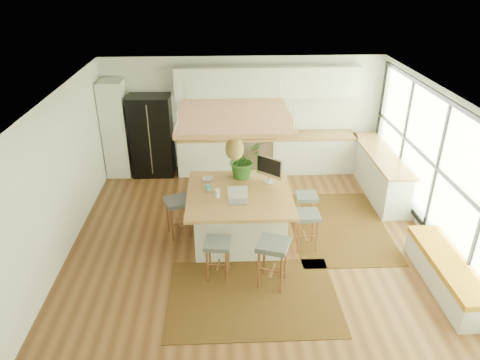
{
  "coord_description": "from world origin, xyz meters",
  "views": [
    {
      "loc": [
        -0.51,
        -6.54,
        4.64
      ],
      "look_at": [
        -0.2,
        0.5,
        1.1
      ],
      "focal_mm": 32.99,
      "sensor_mm": 36.0,
      "label": 1
    }
  ],
  "objects_px": {
    "stool_near_left": "(218,258)",
    "fridge": "(152,136)",
    "laptop": "(238,196)",
    "stool_left_side": "(179,218)",
    "stool_near_right": "(272,265)",
    "island": "(239,215)",
    "stool_right_front": "(306,230)",
    "stool_right_back": "(306,209)",
    "island_plant": "(243,163)",
    "microwave": "(194,130)",
    "monitor": "(269,170)"
  },
  "relations": [
    {
      "from": "stool_near_left",
      "to": "fridge",
      "type": "bearing_deg",
      "value": 110.97
    },
    {
      "from": "laptop",
      "to": "stool_left_side",
      "type": "bearing_deg",
      "value": 153.64
    },
    {
      "from": "stool_near_right",
      "to": "fridge",
      "type": "bearing_deg",
      "value": 119.52
    },
    {
      "from": "stool_left_side",
      "to": "laptop",
      "type": "distance_m",
      "value": 1.37
    },
    {
      "from": "island",
      "to": "laptop",
      "type": "xyz_separation_m",
      "value": [
        -0.03,
        -0.33,
        0.58
      ]
    },
    {
      "from": "stool_right_front",
      "to": "stool_near_left",
      "type": "bearing_deg",
      "value": -154.33
    },
    {
      "from": "stool_right_front",
      "to": "fridge",
      "type": "bearing_deg",
      "value": 133.61
    },
    {
      "from": "stool_near_left",
      "to": "stool_right_back",
      "type": "xyz_separation_m",
      "value": [
        1.69,
        1.49,
        0.0
      ]
    },
    {
      "from": "stool_near_left",
      "to": "stool_near_right",
      "type": "bearing_deg",
      "value": -14.4
    },
    {
      "from": "stool_right_back",
      "to": "stool_left_side",
      "type": "relative_size",
      "value": 0.89
    },
    {
      "from": "stool_left_side",
      "to": "island",
      "type": "bearing_deg",
      "value": -7.11
    },
    {
      "from": "stool_right_back",
      "to": "laptop",
      "type": "relative_size",
      "value": 1.8
    },
    {
      "from": "fridge",
      "to": "island_plant",
      "type": "height_order",
      "value": "fridge"
    },
    {
      "from": "stool_near_left",
      "to": "stool_left_side",
      "type": "xyz_separation_m",
      "value": [
        -0.73,
        1.26,
        0.0
      ]
    },
    {
      "from": "stool_right_front",
      "to": "stool_left_side",
      "type": "xyz_separation_m",
      "value": [
        -2.29,
        0.52,
        0.0
      ]
    },
    {
      "from": "stool_near_right",
      "to": "stool_left_side",
      "type": "bearing_deg",
      "value": 136.81
    },
    {
      "from": "stool_right_back",
      "to": "microwave",
      "type": "xyz_separation_m",
      "value": [
        -2.23,
        2.43,
        0.74
      ]
    },
    {
      "from": "island",
      "to": "stool_right_front",
      "type": "xyz_separation_m",
      "value": [
        1.17,
        -0.38,
        -0.11
      ]
    },
    {
      "from": "microwave",
      "to": "monitor",
      "type": "bearing_deg",
      "value": -60.1
    },
    {
      "from": "stool_right_back",
      "to": "monitor",
      "type": "distance_m",
      "value": 1.11
    },
    {
      "from": "stool_near_right",
      "to": "stool_right_back",
      "type": "distance_m",
      "value": 1.9
    },
    {
      "from": "stool_near_left",
      "to": "monitor",
      "type": "height_order",
      "value": "monitor"
    },
    {
      "from": "island",
      "to": "stool_right_back",
      "type": "bearing_deg",
      "value": 15.75
    },
    {
      "from": "stool_right_back",
      "to": "microwave",
      "type": "relative_size",
      "value": 1.31
    },
    {
      "from": "island",
      "to": "stool_near_right",
      "type": "bearing_deg",
      "value": -70.98
    },
    {
      "from": "microwave",
      "to": "island_plant",
      "type": "height_order",
      "value": "island_plant"
    },
    {
      "from": "fridge",
      "to": "stool_near_right",
      "type": "relative_size",
      "value": 2.43
    },
    {
      "from": "stool_right_back",
      "to": "fridge",
      "type": "bearing_deg",
      "value": 142.15
    },
    {
      "from": "stool_right_front",
      "to": "laptop",
      "type": "xyz_separation_m",
      "value": [
        -1.2,
        0.04,
        0.7
      ]
    },
    {
      "from": "stool_near_left",
      "to": "stool_right_front",
      "type": "height_order",
      "value": "stool_right_front"
    },
    {
      "from": "stool_near_right",
      "to": "stool_left_side",
      "type": "height_order",
      "value": "stool_near_right"
    },
    {
      "from": "stool_near_left",
      "to": "island_plant",
      "type": "height_order",
      "value": "island_plant"
    },
    {
      "from": "microwave",
      "to": "stool_right_front",
      "type": "bearing_deg",
      "value": -58.34
    },
    {
      "from": "island_plant",
      "to": "microwave",
      "type": "bearing_deg",
      "value": 115.35
    },
    {
      "from": "stool_near_right",
      "to": "laptop",
      "type": "bearing_deg",
      "value": 116.03
    },
    {
      "from": "stool_near_right",
      "to": "microwave",
      "type": "relative_size",
      "value": 1.56
    },
    {
      "from": "fridge",
      "to": "laptop",
      "type": "xyz_separation_m",
      "value": [
        1.89,
        -3.2,
        0.12
      ]
    },
    {
      "from": "island",
      "to": "monitor",
      "type": "distance_m",
      "value": 0.99
    },
    {
      "from": "stool_left_side",
      "to": "laptop",
      "type": "bearing_deg",
      "value": -23.43
    },
    {
      "from": "laptop",
      "to": "island_plant",
      "type": "xyz_separation_m",
      "value": [
        0.12,
        0.98,
        0.17
      ]
    },
    {
      "from": "stool_near_left",
      "to": "monitor",
      "type": "bearing_deg",
      "value": 57.66
    },
    {
      "from": "monitor",
      "to": "laptop",
      "type": "bearing_deg",
      "value": -89.16
    },
    {
      "from": "fridge",
      "to": "stool_left_side",
      "type": "bearing_deg",
      "value": -73.42
    },
    {
      "from": "stool_right_back",
      "to": "monitor",
      "type": "height_order",
      "value": "monitor"
    },
    {
      "from": "stool_near_left",
      "to": "stool_right_back",
      "type": "height_order",
      "value": "stool_near_left"
    },
    {
      "from": "stool_near_right",
      "to": "laptop",
      "type": "distance_m",
      "value": 1.32
    },
    {
      "from": "microwave",
      "to": "island_plant",
      "type": "distance_m",
      "value": 2.38
    },
    {
      "from": "fridge",
      "to": "stool_near_left",
      "type": "relative_size",
      "value": 2.82
    },
    {
      "from": "stool_left_side",
      "to": "microwave",
      "type": "height_order",
      "value": "microwave"
    },
    {
      "from": "fridge",
      "to": "monitor",
      "type": "relative_size",
      "value": 3.45
    }
  ]
}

